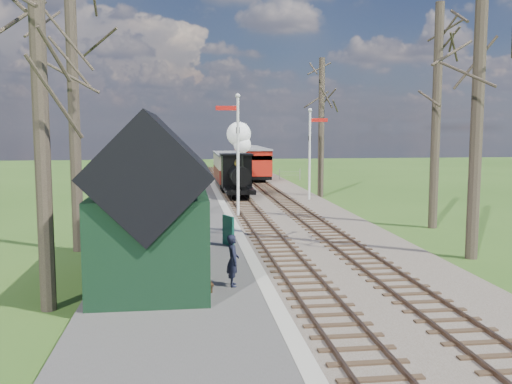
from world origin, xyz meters
TOP-DOWN VIEW (x-y plane):
  - ground at (0.00, 0.00)m, footprint 140.00×140.00m
  - distant_hills at (1.40, 64.38)m, footprint 114.40×48.00m
  - ballast_bed at (1.30, 22.00)m, footprint 8.00×60.00m
  - track_near at (0.00, 22.00)m, footprint 1.60×60.00m
  - track_far at (2.60, 22.00)m, footprint 1.60×60.00m
  - platform at (-3.50, 14.00)m, footprint 5.00×44.00m
  - coping_strip at (-1.20, 14.00)m, footprint 0.40×44.00m
  - station_shed at (-4.30, 4.00)m, footprint 3.25×6.30m
  - semaphore_near at (-0.77, 16.00)m, footprint 1.22×0.24m
  - semaphore_far at (4.37, 22.00)m, footprint 1.22×0.24m
  - bare_trees at (1.33, 10.10)m, footprint 15.51×22.39m
  - fence_line at (0.30, 36.00)m, footprint 12.60×0.08m
  - locomotive at (-0.01, 23.26)m, footprint 1.88×4.38m
  - coach at (0.00, 29.33)m, footprint 2.19×7.50m
  - red_carriage_a at (2.60, 34.96)m, footprint 2.15×5.31m
  - red_carriage_b at (2.60, 40.46)m, footprint 2.15×5.31m
  - sign_board at (-1.80, 8.31)m, footprint 0.39×0.73m
  - bench at (-3.05, 2.84)m, footprint 0.58×1.39m
  - person at (-2.10, 2.90)m, footprint 0.35×0.52m

SIDE VIEW (x-z plane):
  - distant_hills at x=1.40m, z-range -27.22..-5.20m
  - ground at x=0.00m, z-range 0.00..0.00m
  - ballast_bed at x=1.30m, z-range 0.00..0.10m
  - track_near at x=0.00m, z-range 0.02..0.17m
  - track_far at x=2.60m, z-range 0.02..0.17m
  - platform at x=-3.50m, z-range 0.00..0.20m
  - coping_strip at x=-1.20m, z-range 0.00..0.21m
  - fence_line at x=0.30m, z-range 0.05..1.05m
  - bench at x=-3.05m, z-range 0.18..0.95m
  - sign_board at x=-1.80m, z-range 0.20..1.31m
  - person at x=-2.10m, z-range 0.20..1.63m
  - red_carriage_a at x=2.60m, z-range 0.42..2.68m
  - red_carriage_b at x=2.60m, z-range 0.42..2.68m
  - coach at x=0.00m, z-range 0.42..2.73m
  - locomotive at x=-0.01m, z-range -0.19..4.50m
  - station_shed at x=-4.30m, z-range -0.12..4.66m
  - semaphore_far at x=4.37m, z-range 0.49..6.21m
  - semaphore_near at x=-0.77m, z-range 0.51..6.73m
  - bare_trees at x=1.33m, z-range -0.79..11.21m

